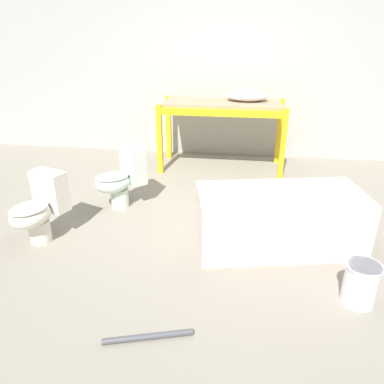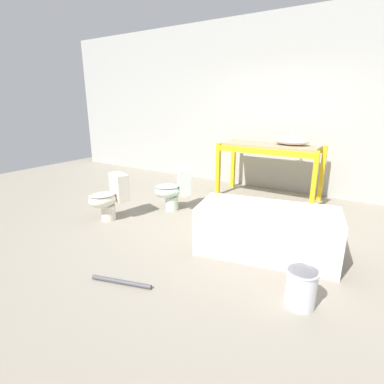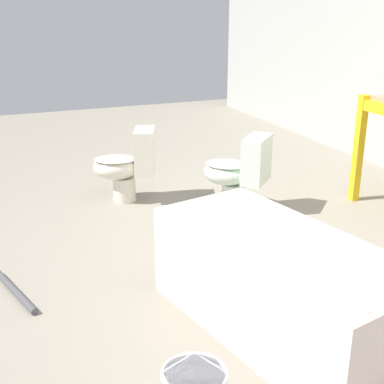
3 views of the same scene
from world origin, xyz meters
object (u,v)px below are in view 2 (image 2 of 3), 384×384
at_px(bathtub_main, 266,228).
at_px(toilet_near, 174,189).
at_px(toilet_far, 110,197).
at_px(bucket_white, 301,287).
at_px(sink_basin, 292,141).

relative_size(bathtub_main, toilet_near, 2.44).
xyz_separation_m(toilet_far, bucket_white, (2.84, -0.53, -0.17)).
distance_m(bathtub_main, toilet_far, 2.29).
height_order(bathtub_main, bucket_white, bathtub_main).
distance_m(toilet_near, bucket_white, 2.67).
bearing_deg(sink_basin, bathtub_main, -80.65).
bearing_deg(toilet_far, toilet_near, 77.83).
bearing_deg(sink_basin, bucket_white, -72.32).
distance_m(bathtub_main, toilet_near, 1.84).
bearing_deg(bucket_white, bathtub_main, 127.43).
distance_m(sink_basin, bucket_white, 3.12).
bearing_deg(bathtub_main, bucket_white, -64.18).
height_order(sink_basin, toilet_far, sink_basin).
xyz_separation_m(sink_basin, toilet_near, (-1.38, -1.50, -0.69)).
xyz_separation_m(sink_basin, bucket_white, (0.91, -2.86, -0.86)).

